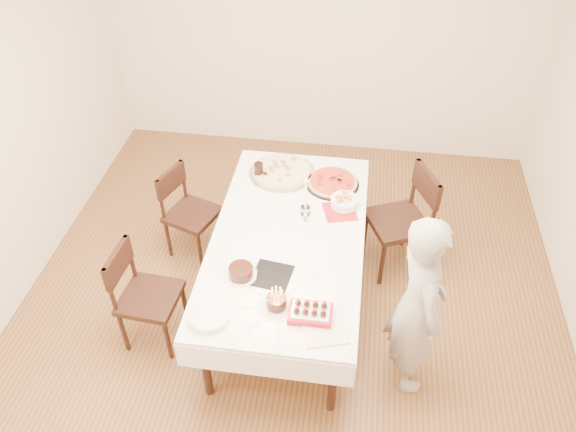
# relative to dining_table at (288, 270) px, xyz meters

# --- Properties ---
(floor) EXTENTS (5.00, 5.00, 0.00)m
(floor) POSITION_rel_dining_table_xyz_m (0.03, -0.11, -0.38)
(floor) COLOR brown
(floor) RESTS_ON ground
(wall_back) EXTENTS (4.50, 0.04, 2.70)m
(wall_back) POSITION_rel_dining_table_xyz_m (0.03, 2.39, 0.98)
(wall_back) COLOR beige
(wall_back) RESTS_ON floor
(dining_table) EXTENTS (1.78, 2.40, 0.75)m
(dining_table) POSITION_rel_dining_table_xyz_m (0.00, 0.00, 0.00)
(dining_table) COLOR white
(dining_table) RESTS_ON floor
(chair_right_savory) EXTENTS (0.66, 0.66, 0.98)m
(chair_right_savory) POSITION_rel_dining_table_xyz_m (0.86, 0.57, 0.12)
(chair_right_savory) COLOR black
(chair_right_savory) RESTS_ON floor
(chair_left_savory) EXTENTS (0.56, 0.56, 0.85)m
(chair_left_savory) POSITION_rel_dining_table_xyz_m (-0.92, 0.49, 0.05)
(chair_left_savory) COLOR black
(chair_left_savory) RESTS_ON floor
(chair_left_dessert) EXTENTS (0.49, 0.49, 0.89)m
(chair_left_dessert) POSITION_rel_dining_table_xyz_m (-0.97, -0.50, 0.07)
(chair_left_dessert) COLOR black
(chair_left_dessert) RESTS_ON floor
(person) EXTENTS (0.50, 0.63, 1.51)m
(person) POSITION_rel_dining_table_xyz_m (0.95, -0.56, 0.38)
(person) COLOR #A8A29E
(person) RESTS_ON floor
(pizza_white) EXTENTS (0.65, 0.65, 0.04)m
(pizza_white) POSITION_rel_dining_table_xyz_m (-0.16, 0.76, 0.40)
(pizza_white) COLOR beige
(pizza_white) RESTS_ON dining_table
(pizza_pepperoni) EXTENTS (0.52, 0.52, 0.04)m
(pizza_pepperoni) POSITION_rel_dining_table_xyz_m (0.28, 0.68, 0.40)
(pizza_pepperoni) COLOR red
(pizza_pepperoni) RESTS_ON dining_table
(red_placemat) EXTENTS (0.31, 0.31, 0.01)m
(red_placemat) POSITION_rel_dining_table_xyz_m (0.37, 0.33, 0.38)
(red_placemat) COLOR #B21E1E
(red_placemat) RESTS_ON dining_table
(pasta_bowl) EXTENTS (0.28, 0.28, 0.07)m
(pasta_bowl) POSITION_rel_dining_table_xyz_m (0.40, 0.41, 0.42)
(pasta_bowl) COLOR white
(pasta_bowl) RESTS_ON dining_table
(taper_candle) EXTENTS (0.09, 0.09, 0.36)m
(taper_candle) POSITION_rel_dining_table_xyz_m (0.10, 0.27, 0.55)
(taper_candle) COLOR white
(taper_candle) RESTS_ON dining_table
(shaker_pair) EXTENTS (0.09, 0.09, 0.08)m
(shaker_pair) POSITION_rel_dining_table_xyz_m (0.11, 0.19, 0.41)
(shaker_pair) COLOR white
(shaker_pair) RESTS_ON dining_table
(cola_glass) EXTENTS (0.09, 0.09, 0.14)m
(cola_glass) POSITION_rel_dining_table_xyz_m (-0.35, 0.69, 0.45)
(cola_glass) COLOR black
(cola_glass) RESTS_ON dining_table
(layer_cake) EXTENTS (0.28, 0.28, 0.09)m
(layer_cake) POSITION_rel_dining_table_xyz_m (-0.26, -0.47, 0.42)
(layer_cake) COLOR black
(layer_cake) RESTS_ON dining_table
(cake_board) EXTENTS (0.30, 0.30, 0.01)m
(cake_board) POSITION_rel_dining_table_xyz_m (-0.05, -0.43, 0.38)
(cake_board) COLOR black
(cake_board) RESTS_ON dining_table
(birthday_cake) EXTENTS (0.16, 0.16, 0.14)m
(birthday_cake) POSITION_rel_dining_table_xyz_m (0.02, -0.69, 0.46)
(birthday_cake) COLOR #361D0E
(birthday_cake) RESTS_ON dining_table
(strawberry_box) EXTENTS (0.28, 0.19, 0.07)m
(strawberry_box) POSITION_rel_dining_table_xyz_m (0.25, -0.75, 0.41)
(strawberry_box) COLOR maroon
(strawberry_box) RESTS_ON dining_table
(box_lid) EXTENTS (0.32, 0.26, 0.02)m
(box_lid) POSITION_rel_dining_table_xyz_m (0.36, -0.88, 0.38)
(box_lid) COLOR beige
(box_lid) RESTS_ON dining_table
(plate_stack) EXTENTS (0.32, 0.32, 0.05)m
(plate_stack) POSITION_rel_dining_table_xyz_m (-0.39, -0.86, 0.40)
(plate_stack) COLOR white
(plate_stack) RESTS_ON dining_table
(china_plate) EXTENTS (0.28, 0.28, 0.01)m
(china_plate) POSITION_rel_dining_table_xyz_m (-0.27, -0.43, 0.38)
(china_plate) COLOR white
(china_plate) RESTS_ON dining_table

